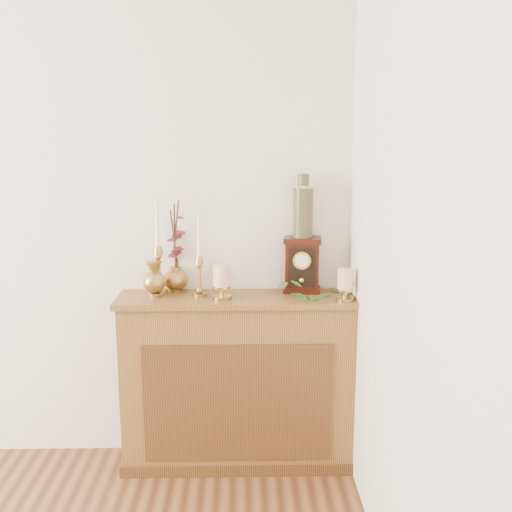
{
  "coord_description": "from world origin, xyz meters",
  "views": [
    {
      "loc": [
        1.43,
        -0.89,
        1.74
      ],
      "look_at": [
        1.5,
        2.05,
        1.15
      ],
      "focal_mm": 42.0,
      "sensor_mm": 36.0,
      "label": 1
    }
  ],
  "objects_px": {
    "candlestick_center": "(199,270)",
    "mantel_clock": "(302,265)",
    "ginger_jar": "(176,249)",
    "bud_vase": "(154,280)",
    "ceramic_vase": "(303,209)",
    "candlestick_left": "(158,262)"
  },
  "relations": [
    {
      "from": "candlestick_center",
      "to": "ginger_jar",
      "type": "distance_m",
      "value": 0.21
    },
    {
      "from": "bud_vase",
      "to": "ceramic_vase",
      "type": "bearing_deg",
      "value": 7.56
    },
    {
      "from": "bud_vase",
      "to": "mantel_clock",
      "type": "bearing_deg",
      "value": 7.37
    },
    {
      "from": "bud_vase",
      "to": "ginger_jar",
      "type": "xyz_separation_m",
      "value": [
        0.1,
        0.15,
        0.13
      ]
    },
    {
      "from": "candlestick_center",
      "to": "bud_vase",
      "type": "bearing_deg",
      "value": -178.96
    },
    {
      "from": "candlestick_center",
      "to": "mantel_clock",
      "type": "xyz_separation_m",
      "value": [
        0.53,
        0.09,
        0.0
      ]
    },
    {
      "from": "candlestick_left",
      "to": "bud_vase",
      "type": "relative_size",
      "value": 2.79
    },
    {
      "from": "candlestick_center",
      "to": "mantel_clock",
      "type": "distance_m",
      "value": 0.54
    },
    {
      "from": "candlestick_left",
      "to": "ceramic_vase",
      "type": "bearing_deg",
      "value": 2.93
    },
    {
      "from": "bud_vase",
      "to": "ginger_jar",
      "type": "bearing_deg",
      "value": 57.52
    },
    {
      "from": "mantel_clock",
      "to": "candlestick_center",
      "type": "bearing_deg",
      "value": -162.79
    },
    {
      "from": "ginger_jar",
      "to": "bud_vase",
      "type": "bearing_deg",
      "value": -122.48
    },
    {
      "from": "candlestick_center",
      "to": "ceramic_vase",
      "type": "height_order",
      "value": "ceramic_vase"
    },
    {
      "from": "ginger_jar",
      "to": "mantel_clock",
      "type": "height_order",
      "value": "ginger_jar"
    },
    {
      "from": "mantel_clock",
      "to": "ceramic_vase",
      "type": "distance_m",
      "value": 0.3
    },
    {
      "from": "bud_vase",
      "to": "candlestick_left",
      "type": "bearing_deg",
      "value": 76.84
    },
    {
      "from": "candlestick_center",
      "to": "bud_vase",
      "type": "relative_size",
      "value": 2.31
    },
    {
      "from": "candlestick_center",
      "to": "mantel_clock",
      "type": "height_order",
      "value": "candlestick_center"
    },
    {
      "from": "ginger_jar",
      "to": "mantel_clock",
      "type": "relative_size",
      "value": 1.68
    },
    {
      "from": "candlestick_left",
      "to": "bud_vase",
      "type": "distance_m",
      "value": 0.1
    },
    {
      "from": "ginger_jar",
      "to": "ceramic_vase",
      "type": "distance_m",
      "value": 0.7
    },
    {
      "from": "ginger_jar",
      "to": "mantel_clock",
      "type": "xyz_separation_m",
      "value": [
        0.67,
        -0.06,
        -0.08
      ]
    }
  ]
}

